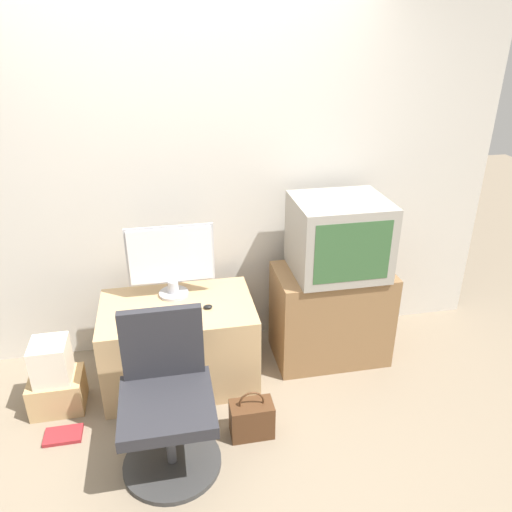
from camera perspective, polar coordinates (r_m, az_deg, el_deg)
ground_plane at (r=2.95m, az=-4.37°, el=-23.67°), size 12.00×12.00×0.00m
wall_back at (r=3.38m, az=-7.92°, el=9.36°), size 4.40×0.05×2.60m
desk at (r=3.38m, az=-8.72°, el=-9.82°), size 0.97×0.62×0.58m
side_stand at (r=3.58m, az=8.50°, el=-6.57°), size 0.79×0.47×0.68m
main_monitor at (r=3.23m, az=-9.69°, el=-0.43°), size 0.55×0.19×0.49m
keyboard at (r=3.16m, az=-9.22°, el=-6.23°), size 0.30×0.12×0.01m
mouse at (r=3.16m, az=-5.52°, el=-5.80°), size 0.06×0.04×0.02m
crt_tv at (r=3.32m, az=9.44°, el=2.20°), size 0.60×0.52×0.51m
office_chair at (r=2.80m, az=-10.11°, el=-16.37°), size 0.54×0.54×0.87m
cardboard_box_lower at (r=3.47m, az=-21.71°, el=-14.22°), size 0.32×0.26×0.22m
cardboard_box_upper at (r=3.33m, az=-22.38°, el=-11.00°), size 0.21×0.22×0.26m
handbag at (r=3.06m, az=-0.49°, el=-18.09°), size 0.25×0.15×0.31m
book at (r=3.32m, az=-21.16°, el=-18.56°), size 0.21×0.14×0.02m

